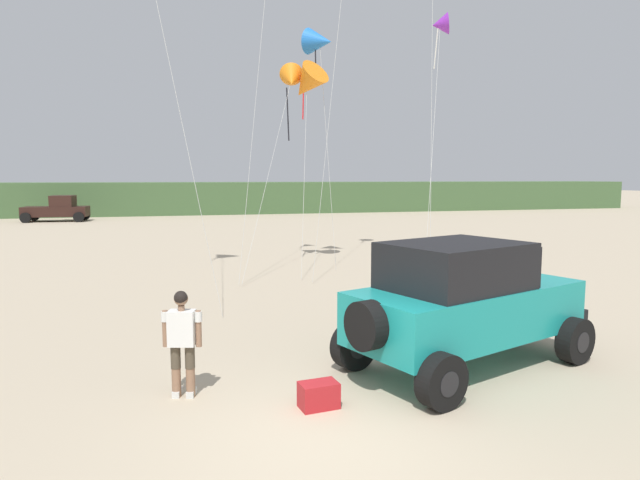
% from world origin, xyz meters
% --- Properties ---
extents(ground_plane, '(220.00, 220.00, 0.00)m').
position_xyz_m(ground_plane, '(0.00, 0.00, 0.00)').
color(ground_plane, tan).
extents(dune_ridge, '(90.00, 7.26, 2.88)m').
position_xyz_m(dune_ridge, '(0.33, 46.73, 1.44)').
color(dune_ridge, '#426038').
rests_on(dune_ridge, ground_plane).
extents(jeep, '(5.00, 3.70, 2.26)m').
position_xyz_m(jeep, '(3.04, 2.00, 1.20)').
color(jeep, teal).
rests_on(jeep, ground_plane).
extents(person_watching, '(0.61, 0.39, 1.67)m').
position_xyz_m(person_watching, '(-1.83, 1.89, 0.94)').
color(person_watching, '#8C664C').
rests_on(person_watching, ground_plane).
extents(cooler_box, '(0.60, 0.43, 0.38)m').
position_xyz_m(cooler_box, '(0.09, 0.96, 0.19)').
color(cooler_box, '#B21E23').
rests_on(cooler_box, ground_plane).
extents(distant_pickup, '(4.71, 2.63, 1.98)m').
position_xyz_m(distant_pickup, '(-10.53, 39.16, 0.94)').
color(distant_pickup, black).
rests_on(distant_pickup, ground_plane).
extents(kite_pink_ribbon, '(1.51, 2.53, 9.03)m').
position_xyz_m(kite_pink_ribbon, '(3.53, 13.92, 8.39)').
color(kite_pink_ribbon, blue).
rests_on(kite_pink_ribbon, ground_plane).
extents(kite_green_box, '(1.95, 3.93, 7.73)m').
position_xyz_m(kite_green_box, '(2.99, 13.72, 6.81)').
color(kite_green_box, orange).
rests_on(kite_green_box, ground_plane).
extents(kite_white_parafoil, '(2.96, 4.77, 9.31)m').
position_xyz_m(kite_white_parafoil, '(7.68, 12.41, 8.88)').
color(kite_white_parafoil, purple).
rests_on(kite_white_parafoil, ground_plane).
extents(kite_red_delta, '(3.00, 4.11, 7.66)m').
position_xyz_m(kite_red_delta, '(2.41, 13.70, 6.94)').
color(kite_red_delta, orange).
rests_on(kite_red_delta, ground_plane).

